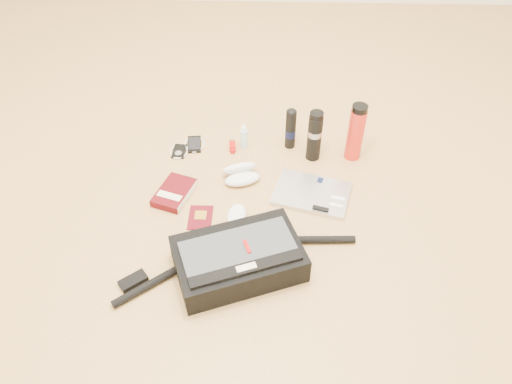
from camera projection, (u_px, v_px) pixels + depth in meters
ground at (256, 225)px, 1.91m from camera, size 4.00×4.00×0.00m
messenger_bag at (238, 259)px, 1.72m from camera, size 0.84×0.40×0.12m
laptop at (312, 194)px, 2.01m from camera, size 0.34×0.28×0.03m
book at (175, 193)px, 2.01m from camera, size 0.17×0.21×0.03m
passport at (200, 217)px, 1.93m from camera, size 0.09×0.13×0.01m
mouse at (237, 216)px, 1.92m from camera, size 0.09×0.13×0.04m
sunglasses_case at (241, 174)px, 2.07m from camera, size 0.18×0.17×0.09m
ipod at (179, 151)px, 2.21m from camera, size 0.08×0.10×0.01m
phone at (194, 144)px, 2.25m from camera, size 0.10×0.12×0.01m
inhaler at (232, 145)px, 2.23m from camera, size 0.03×0.09×0.02m
spray_bottle at (244, 138)px, 2.21m from camera, size 0.04×0.04×0.12m
aerosol_can at (291, 128)px, 2.18m from camera, size 0.06×0.06×0.20m
thermos_black at (315, 136)px, 2.11m from camera, size 0.08×0.08×0.24m
thermos_red at (356, 132)px, 2.11m from camera, size 0.07×0.07×0.27m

